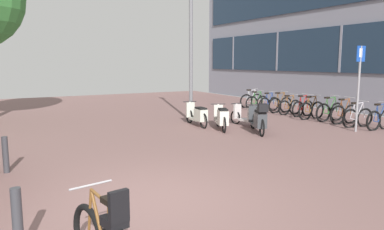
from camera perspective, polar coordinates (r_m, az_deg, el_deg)
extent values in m
cube|color=#7B5A57|center=(9.05, 23.37, -7.02)|extent=(14.40, 40.00, 0.05)
cube|color=gray|center=(18.42, 22.46, 9.58)|extent=(0.10, 0.12, 2.16)
cube|color=gray|center=(21.35, 13.37, 9.72)|extent=(0.10, 0.12, 2.16)
cube|color=gray|center=(24.67, 6.59, 9.67)|extent=(0.10, 0.12, 2.16)
cylinder|color=brown|center=(4.08, -14.56, -16.04)|extent=(0.10, 0.33, 0.65)
cylinder|color=brown|center=(3.93, -14.36, -12.45)|extent=(0.11, 0.41, 0.09)
cylinder|color=brown|center=(4.25, -15.84, -14.73)|extent=(0.06, 0.15, 0.59)
cube|color=black|center=(3.75, -12.98, -13.16)|extent=(0.13, 0.23, 0.06)
cylinder|color=#ADADB2|center=(4.08, -15.67, -10.60)|extent=(0.48, 0.12, 0.02)
cube|color=black|center=(3.74, -12.17, -16.09)|extent=(0.24, 0.27, 0.10)
cube|color=black|center=(3.58, -11.48, -14.03)|extent=(0.21, 0.10, 0.32)
torus|color=black|center=(13.50, 26.75, -0.86)|extent=(0.71, 0.10, 0.71)
cylinder|color=navy|center=(13.75, 27.74, 0.31)|extent=(0.30, 0.05, 0.62)
cylinder|color=navy|center=(13.61, 27.28, 0.17)|extent=(0.13, 0.04, 0.57)
cylinder|color=navy|center=(13.68, 27.70, 1.46)|extent=(0.37, 0.05, 0.08)
cylinder|color=navy|center=(13.59, 27.04, -0.92)|extent=(0.24, 0.04, 0.08)
cylinder|color=navy|center=(13.51, 27.00, 0.24)|extent=(0.16, 0.03, 0.52)
cube|color=black|center=(13.53, 27.25, 1.49)|extent=(0.22, 0.10, 0.06)
torus|color=black|center=(13.74, 23.70, -0.54)|extent=(0.70, 0.19, 0.70)
torus|color=black|center=(14.18, 25.61, -0.40)|extent=(0.70, 0.19, 0.70)
cylinder|color=#B2AEB6|center=(13.97, 24.92, 0.57)|extent=(0.32, 0.09, 0.61)
cylinder|color=#B2AEB6|center=(13.84, 24.34, 0.44)|extent=(0.14, 0.06, 0.56)
cylinder|color=#B2AEB6|center=(13.90, 24.84, 1.69)|extent=(0.39, 0.10, 0.08)
cylinder|color=#B2AEB6|center=(13.83, 24.07, -0.61)|extent=(0.25, 0.07, 0.08)
cylinder|color=#B2AEB6|center=(13.76, 23.98, 0.51)|extent=(0.17, 0.05, 0.51)
cylinder|color=#B2AEB6|center=(14.11, 25.51, 0.70)|extent=(0.15, 0.06, 0.56)
cube|color=black|center=(13.77, 24.27, 1.73)|extent=(0.23, 0.13, 0.06)
cylinder|color=#ADADB2|center=(14.03, 25.43, 2.01)|extent=(0.11, 0.48, 0.02)
torus|color=black|center=(14.29, 22.03, -0.04)|extent=(0.75, 0.14, 0.75)
torus|color=black|center=(14.76, 23.78, 0.11)|extent=(0.75, 0.14, 0.75)
cylinder|color=brown|center=(14.54, 23.15, 1.11)|extent=(0.32, 0.06, 0.66)
cylinder|color=brown|center=(14.40, 22.62, 0.97)|extent=(0.14, 0.05, 0.60)
cylinder|color=brown|center=(14.47, 23.08, 2.26)|extent=(0.39, 0.07, 0.09)
cylinder|color=brown|center=(14.38, 22.37, -0.11)|extent=(0.25, 0.05, 0.08)
cylinder|color=brown|center=(14.31, 22.29, 1.05)|extent=(0.17, 0.04, 0.55)
cylinder|color=brown|center=(14.68, 23.69, 1.24)|extent=(0.15, 0.04, 0.60)
cube|color=black|center=(14.32, 22.56, 2.29)|extent=(0.23, 0.11, 0.06)
cylinder|color=#ADADB2|center=(14.60, 23.62, 2.57)|extent=(0.06, 0.48, 0.02)
torus|color=black|center=(14.75, 20.02, 0.31)|extent=(0.76, 0.12, 0.75)
torus|color=black|center=(15.26, 21.89, 0.47)|extent=(0.76, 0.12, 0.75)
cylinder|color=#31642E|center=(15.02, 21.21, 1.43)|extent=(0.35, 0.06, 0.66)
cylinder|color=#31642E|center=(14.87, 20.64, 1.30)|extent=(0.15, 0.05, 0.60)
cylinder|color=#31642E|center=(14.95, 21.12, 2.55)|extent=(0.43, 0.06, 0.09)
cylinder|color=#31642E|center=(14.85, 20.38, 0.25)|extent=(0.28, 0.05, 0.08)
cylinder|color=#31642E|center=(14.77, 20.29, 1.37)|extent=(0.18, 0.04, 0.55)
cylinder|color=#31642E|center=(15.17, 21.79, 1.56)|extent=(0.16, 0.04, 0.60)
cube|color=black|center=(14.79, 20.56, 2.58)|extent=(0.23, 0.10, 0.06)
cylinder|color=#ADADB2|center=(15.09, 21.70, 2.86)|extent=(0.06, 0.48, 0.02)
torus|color=black|center=(15.01, 17.46, 0.55)|extent=(0.74, 0.08, 0.74)
torus|color=black|center=(15.50, 19.17, 0.70)|extent=(0.74, 0.08, 0.74)
cylinder|color=brown|center=(15.27, 18.55, 1.64)|extent=(0.33, 0.04, 0.65)
cylinder|color=brown|center=(15.13, 18.03, 1.51)|extent=(0.14, 0.04, 0.59)
cylinder|color=brown|center=(15.20, 18.46, 2.72)|extent=(0.40, 0.04, 0.09)
cylinder|color=brown|center=(15.11, 17.79, 0.49)|extent=(0.26, 0.03, 0.08)
cylinder|color=brown|center=(15.03, 17.70, 1.58)|extent=(0.17, 0.03, 0.54)
cylinder|color=brown|center=(15.42, 19.07, 1.77)|extent=(0.15, 0.03, 0.59)
cube|color=black|center=(15.06, 17.94, 2.75)|extent=(0.22, 0.09, 0.06)
cylinder|color=#ADADB2|center=(15.34, 18.98, 3.03)|extent=(0.03, 0.48, 0.02)
torus|color=black|center=(15.67, 16.37, 0.86)|extent=(0.72, 0.13, 0.71)
torus|color=black|center=(16.14, 17.79, 1.01)|extent=(0.72, 0.13, 0.71)
cylinder|color=maroon|center=(15.92, 17.27, 1.87)|extent=(0.31, 0.06, 0.62)
cylinder|color=maroon|center=(15.78, 16.84, 1.74)|extent=(0.14, 0.05, 0.57)
cylinder|color=maroon|center=(15.86, 17.20, 2.86)|extent=(0.38, 0.07, 0.08)
cylinder|color=maroon|center=(15.76, 16.64, 0.80)|extent=(0.24, 0.05, 0.08)
cylinder|color=maroon|center=(15.69, 16.57, 1.81)|extent=(0.16, 0.04, 0.52)
cylinder|color=maroon|center=(16.07, 17.71, 1.99)|extent=(0.14, 0.04, 0.57)
cube|color=black|center=(15.71, 16.78, 2.89)|extent=(0.23, 0.11, 0.06)
cylinder|color=#ADADB2|center=(16.00, 17.64, 3.16)|extent=(0.06, 0.48, 0.02)
torus|color=black|center=(16.14, 14.36, 1.08)|extent=(0.67, 0.09, 0.67)
torus|color=black|center=(16.55, 15.95, 1.20)|extent=(0.67, 0.09, 0.67)
cylinder|color=brown|center=(16.36, 15.36, 1.99)|extent=(0.30, 0.05, 0.59)
cylinder|color=brown|center=(16.24, 14.88, 1.89)|extent=(0.13, 0.04, 0.54)
cylinder|color=brown|center=(16.30, 15.27, 2.91)|extent=(0.37, 0.05, 0.08)
cylinder|color=brown|center=(16.22, 14.67, 1.02)|extent=(0.24, 0.04, 0.07)
cylinder|color=brown|center=(16.16, 14.57, 1.95)|extent=(0.16, 0.03, 0.49)
cylinder|color=brown|center=(16.48, 15.85, 2.10)|extent=(0.14, 0.03, 0.54)
cube|color=black|center=(16.17, 14.79, 2.95)|extent=(0.22, 0.10, 0.06)
cylinder|color=#ADADB2|center=(16.42, 15.75, 3.19)|extent=(0.04, 0.48, 0.02)
torus|color=black|center=(16.71, 12.96, 1.46)|extent=(0.73, 0.10, 0.73)
torus|color=black|center=(17.12, 14.60, 1.56)|extent=(0.73, 0.10, 0.73)
cylinder|color=brown|center=(16.93, 13.98, 2.41)|extent=(0.31, 0.05, 0.64)
cylinder|color=brown|center=(16.81, 13.49, 2.30)|extent=(0.14, 0.04, 0.58)
cylinder|color=brown|center=(16.87, 13.89, 3.37)|extent=(0.39, 0.05, 0.09)
cylinder|color=brown|center=(16.79, 13.28, 1.40)|extent=(0.25, 0.04, 0.08)
cylinder|color=brown|center=(16.72, 13.18, 2.37)|extent=(0.17, 0.03, 0.53)
cylinder|color=brown|center=(17.05, 14.49, 2.52)|extent=(0.15, 0.04, 0.58)
cube|color=black|center=(16.74, 13.39, 3.41)|extent=(0.22, 0.10, 0.06)
cylinder|color=#ADADB2|center=(16.99, 14.38, 3.64)|extent=(0.04, 0.48, 0.02)
torus|color=black|center=(17.19, 11.36, 1.62)|extent=(0.68, 0.09, 0.68)
torus|color=black|center=(17.59, 12.76, 1.72)|extent=(0.68, 0.09, 0.68)
cylinder|color=navy|center=(17.40, 12.23, 2.48)|extent=(0.29, 0.05, 0.60)
cylinder|color=navy|center=(17.28, 11.81, 2.38)|extent=(0.13, 0.04, 0.54)
cylinder|color=navy|center=(17.34, 12.15, 3.36)|extent=(0.36, 0.05, 0.08)
cylinder|color=navy|center=(17.26, 11.63, 1.56)|extent=(0.23, 0.04, 0.07)
cylinder|color=navy|center=(17.20, 11.54, 2.44)|extent=(0.15, 0.03, 0.50)
cylinder|color=navy|center=(17.52, 12.67, 2.59)|extent=(0.14, 0.04, 0.54)
cube|color=black|center=(17.22, 11.73, 3.39)|extent=(0.22, 0.10, 0.06)
cylinder|color=#ADADB2|center=(17.46, 12.58, 3.62)|extent=(0.04, 0.48, 0.02)
torus|color=black|center=(17.66, 9.43, 1.86)|extent=(0.70, 0.14, 0.69)
torus|color=black|center=(17.99, 11.07, 1.93)|extent=(0.70, 0.14, 0.69)
cylinder|color=#2E6732|center=(17.83, 10.44, 2.70)|extent=(0.30, 0.07, 0.61)
cylinder|color=#2E6732|center=(17.73, 9.94, 2.61)|extent=(0.14, 0.05, 0.55)
cylinder|color=#2E6732|center=(17.78, 10.33, 3.57)|extent=(0.37, 0.08, 0.08)
cylinder|color=#2E6732|center=(17.72, 9.74, 1.80)|extent=(0.24, 0.05, 0.08)
cylinder|color=#2E6732|center=(17.67, 9.63, 2.67)|extent=(0.16, 0.04, 0.51)
cylinder|color=#2E6732|center=(17.93, 10.95, 2.79)|extent=(0.14, 0.05, 0.55)
cube|color=black|center=(17.68, 9.84, 3.61)|extent=(0.23, 0.11, 0.06)
cylinder|color=#ADADB2|center=(17.87, 10.83, 3.82)|extent=(0.08, 0.48, 0.02)
torus|color=black|center=(18.32, 8.56, 2.16)|extent=(0.73, 0.14, 0.73)
torus|color=black|center=(18.65, 10.19, 2.23)|extent=(0.73, 0.14, 0.73)
cylinder|color=#B5B5BA|center=(18.49, 9.56, 3.01)|extent=(0.31, 0.07, 0.64)
cylinder|color=#B5B5BA|center=(18.39, 9.07, 2.92)|extent=(0.14, 0.05, 0.58)
cylinder|color=#B5B5BA|center=(18.44, 9.45, 3.90)|extent=(0.38, 0.07, 0.08)
cylinder|color=#B5B5BA|center=(18.38, 8.87, 2.10)|extent=(0.24, 0.05, 0.08)
cylinder|color=#B5B5BA|center=(18.33, 8.76, 2.98)|extent=(0.16, 0.04, 0.53)
cylinder|color=#B5B5BA|center=(18.60, 10.07, 3.11)|extent=(0.14, 0.04, 0.58)
cube|color=black|center=(18.34, 8.96, 3.93)|extent=(0.23, 0.11, 0.06)
cylinder|color=#ADADB2|center=(18.54, 9.95, 4.14)|extent=(0.07, 0.48, 0.02)
torus|color=black|center=(12.53, 10.88, -1.13)|extent=(0.10, 0.53, 0.53)
torus|color=black|center=(13.48, 6.87, -0.38)|extent=(0.10, 0.53, 0.53)
cube|color=silver|center=(13.00, 8.80, -0.85)|extent=(0.35, 0.77, 0.08)
cube|color=silver|center=(12.66, 10.14, -0.03)|extent=(0.35, 0.61, 0.48)
cube|color=black|center=(12.62, 10.17, 1.17)|extent=(0.31, 0.55, 0.06)
cylinder|color=silver|center=(13.42, 6.96, 0.72)|extent=(0.08, 0.13, 0.53)
cube|color=silver|center=(13.37, 7.17, 0.58)|extent=(0.33, 0.11, 0.53)
cylinder|color=black|center=(13.37, 7.05, 1.83)|extent=(0.52, 0.08, 0.03)
torus|color=black|center=(12.49, 1.83, -0.95)|extent=(0.11, 0.57, 0.56)
torus|color=black|center=(13.61, -0.43, -0.18)|extent=(0.11, 0.57, 0.56)
cube|color=beige|center=(13.05, 0.65, -0.66)|extent=(0.34, 0.72, 0.08)
cube|color=beige|center=(12.66, 1.40, 0.01)|extent=(0.35, 0.57, 0.41)
cube|color=black|center=(12.63, 1.40, 1.08)|extent=(0.31, 0.52, 0.06)
cylinder|color=beige|center=(13.55, -0.39, 0.97)|extent=(0.08, 0.13, 0.56)
cube|color=beige|center=(13.48, -0.26, 0.83)|extent=(0.33, 0.11, 0.56)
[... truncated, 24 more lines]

